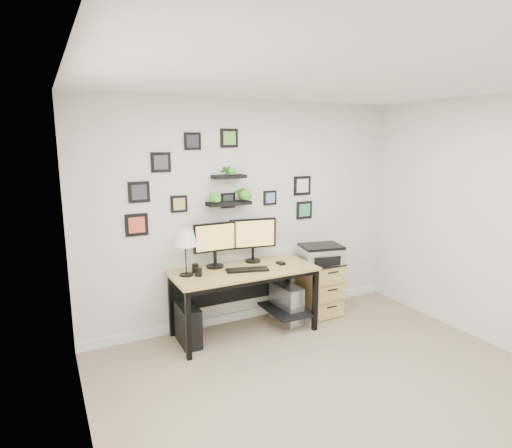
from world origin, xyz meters
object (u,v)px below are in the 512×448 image
monitor_right (253,236)px  pc_tower_black (188,325)px  table_lamp (185,239)px  file_cabinet (320,287)px  monitor_left (215,242)px  printer (321,254)px  pc_tower_grey (286,303)px  mug (199,272)px  desk (246,278)px

monitor_right → pc_tower_black: size_ratio=1.29×
table_lamp → file_cabinet: 1.91m
monitor_left → monitor_right: 0.47m
file_cabinet → printer: 0.45m
table_lamp → pc_tower_grey: table_lamp is taller
table_lamp → pc_tower_grey: 1.52m
pc_tower_black → mug: bearing=-16.6°
pc_tower_grey → monitor_right: bearing=155.5°
desk → monitor_right: bearing=44.1°
table_lamp → pc_tower_black: bearing=-104.6°
monitor_right → table_lamp: 0.87m
desk → mug: 0.59m
monitor_right → file_cabinet: monitor_right is taller
pc_tower_black → file_cabinet: file_cabinet is taller
mug → pc_tower_grey: mug is taller
pc_tower_grey → printer: bearing=0.8°
monitor_left → mug: monitor_left is taller
table_lamp → file_cabinet: table_lamp is taller
pc_tower_grey → printer: 0.74m
monitor_right → pc_tower_grey: bearing=-24.5°
pc_tower_grey → file_cabinet: bearing=5.4°
mug → pc_tower_grey: (1.11, 0.05, -0.56)m
desk → pc_tower_black: size_ratio=3.75×
monitor_left → file_cabinet: monitor_left is taller
table_lamp → printer: size_ratio=0.89×
printer → file_cabinet: bearing=62.5°
monitor_right → table_lamp: (-0.85, -0.14, 0.09)m
monitor_left → file_cabinet: bearing=-4.6°
desk → mug: mug is taller
monitor_left → printer: bearing=-6.5°
printer → pc_tower_black: bearing=-179.4°
monitor_left → pc_tower_black: monitor_left is taller
printer → table_lamp: bearing=179.3°
monitor_right → mug: bearing=-163.8°
table_lamp → desk: bearing=-3.3°
monitor_left → printer: monitor_left is taller
monitor_left → mug: bearing=-142.3°
monitor_right → table_lamp: size_ratio=1.13×
table_lamp → file_cabinet: (1.73, 0.02, -0.81)m
mug → printer: printer is taller
pc_tower_grey → mug: bearing=-177.4°
printer → desk: bearing=-179.1°
desk → monitor_right: size_ratio=2.91×
monitor_left → table_lamp: (-0.38, -0.13, 0.09)m
monitor_right → printer: (0.85, -0.16, -0.27)m
pc_tower_black → pc_tower_grey: 1.23m
desk → pc_tower_black: (-0.68, -0.00, -0.41)m
monitor_left → monitor_right: monitor_right is taller
desk → mug: (-0.56, -0.04, 0.17)m
file_cabinet → table_lamp: bearing=-179.3°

